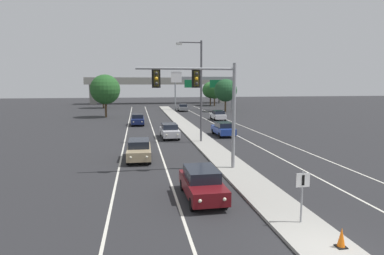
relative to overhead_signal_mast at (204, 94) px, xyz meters
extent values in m
plane|color=#28282B|center=(2.21, -11.55, -5.31)|extent=(260.00, 260.00, 0.00)
cube|color=#9E9B93|center=(2.21, 6.45, -5.23)|extent=(2.40, 110.00, 0.15)
cube|color=silver|center=(-2.49, 13.45, -5.30)|extent=(0.14, 100.00, 0.01)
cube|color=silver|center=(6.91, 13.45, -5.30)|extent=(0.14, 100.00, 0.01)
cube|color=silver|center=(-5.79, 13.45, -5.30)|extent=(0.14, 100.00, 0.01)
cube|color=silver|center=(10.21, 13.45, -5.30)|extent=(0.14, 100.00, 0.01)
cylinder|color=gray|center=(2.11, 0.01, -1.56)|extent=(0.24, 0.24, 7.20)
cylinder|color=gray|center=(-1.18, 0.01, 1.64)|extent=(6.58, 0.16, 0.16)
cube|color=black|center=(-0.52, 0.05, 0.99)|extent=(0.56, 0.06, 1.20)
cube|color=#38330F|center=(-0.52, 0.01, 0.99)|extent=(0.32, 0.32, 1.00)
sphere|color=#282828|center=(-0.52, -0.16, 1.31)|extent=(0.22, 0.22, 0.22)
sphere|color=#F2A819|center=(-0.52, -0.16, 0.99)|extent=(0.22, 0.22, 0.22)
sphere|color=#282828|center=(-0.52, -0.16, 0.67)|extent=(0.22, 0.22, 0.22)
cube|color=black|center=(-3.15, 0.05, 0.99)|extent=(0.56, 0.06, 1.20)
cube|color=#38330F|center=(-3.15, 0.01, 0.99)|extent=(0.32, 0.32, 1.00)
sphere|color=#282828|center=(-3.15, -0.16, 1.31)|extent=(0.22, 0.22, 0.22)
sphere|color=#F2A819|center=(-3.15, -0.16, 0.99)|extent=(0.22, 0.22, 0.22)
sphere|color=#282828|center=(-3.15, -0.16, 0.67)|extent=(0.22, 0.22, 0.22)
cube|color=white|center=(-1.84, -0.01, 1.09)|extent=(0.70, 0.04, 0.70)
cylinder|color=gray|center=(2.34, -9.17, -4.06)|extent=(0.08, 0.08, 2.20)
cube|color=white|center=(2.34, -9.20, -3.31)|extent=(0.60, 0.03, 0.60)
cube|color=black|center=(2.34, -9.22, -3.31)|extent=(0.12, 0.01, 0.44)
cylinder|color=#4C4C51|center=(1.93, 10.61, -0.16)|extent=(0.20, 0.20, 10.00)
cylinder|color=#4C4C51|center=(0.83, 10.61, 4.64)|extent=(2.20, 0.12, 0.12)
cube|color=#B7B7B2|center=(-0.27, 10.61, 4.49)|extent=(0.56, 0.28, 0.20)
cube|color=#5B0F14|center=(-1.15, -5.31, -4.64)|extent=(1.87, 4.43, 0.70)
cube|color=black|center=(-1.15, -5.09, -4.01)|extent=(1.62, 2.40, 0.56)
sphere|color=#EAE5C6|center=(-0.54, -7.48, -4.59)|extent=(0.18, 0.18, 0.18)
sphere|color=#EAE5C6|center=(-1.69, -7.49, -4.59)|extent=(0.18, 0.18, 0.18)
cylinder|color=black|center=(-0.33, -6.79, -4.99)|extent=(0.23, 0.64, 0.64)
cylinder|color=black|center=(-1.93, -6.82, -4.99)|extent=(0.23, 0.64, 0.64)
cylinder|color=black|center=(-0.37, -3.79, -4.99)|extent=(0.23, 0.64, 0.64)
cylinder|color=black|center=(-1.97, -3.82, -4.99)|extent=(0.23, 0.64, 0.64)
cube|color=tan|center=(-4.35, 4.00, -4.64)|extent=(1.89, 4.43, 0.70)
cube|color=black|center=(-4.34, 4.22, -4.01)|extent=(1.63, 2.41, 0.56)
sphere|color=#EAE5C6|center=(-3.81, 1.81, -4.59)|extent=(0.18, 0.18, 0.18)
sphere|color=#EAE5C6|center=(-4.96, 1.83, -4.59)|extent=(0.18, 0.18, 0.18)
cylinder|color=black|center=(-3.57, 2.48, -4.99)|extent=(0.23, 0.64, 0.64)
cylinder|color=black|center=(-5.17, 2.51, -4.99)|extent=(0.23, 0.64, 0.64)
cylinder|color=black|center=(-3.52, 5.48, -4.99)|extent=(0.23, 0.64, 0.64)
cylinder|color=black|center=(-5.12, 5.51, -4.99)|extent=(0.23, 0.64, 0.64)
cube|color=#B7B7BC|center=(-0.96, 13.80, -4.64)|extent=(1.89, 4.44, 0.70)
cube|color=black|center=(-0.97, 14.02, -4.01)|extent=(1.63, 2.41, 0.56)
sphere|color=#EAE5C6|center=(-0.34, 11.63, -4.59)|extent=(0.18, 0.18, 0.18)
sphere|color=#EAE5C6|center=(-1.50, 11.61, -4.59)|extent=(0.18, 0.18, 0.18)
cylinder|color=black|center=(-0.13, 12.32, -4.99)|extent=(0.23, 0.64, 0.64)
cylinder|color=black|center=(-1.73, 12.29, -4.99)|extent=(0.23, 0.64, 0.64)
cylinder|color=black|center=(-0.19, 15.32, -4.99)|extent=(0.23, 0.64, 0.64)
cylinder|color=black|center=(-1.79, 15.29, -4.99)|extent=(0.23, 0.64, 0.64)
cube|color=#141E4C|center=(-4.41, 25.77, -4.64)|extent=(1.83, 4.41, 0.70)
cube|color=black|center=(-4.41, 25.99, -4.01)|extent=(1.60, 2.39, 0.56)
sphere|color=#EAE5C6|center=(-3.85, 23.59, -4.59)|extent=(0.18, 0.18, 0.18)
sphere|color=#EAE5C6|center=(-5.00, 23.60, -4.59)|extent=(0.18, 0.18, 0.18)
cylinder|color=black|center=(-3.62, 24.27, -4.99)|extent=(0.22, 0.64, 0.64)
cylinder|color=black|center=(-5.22, 24.28, -4.99)|extent=(0.22, 0.64, 0.64)
cylinder|color=black|center=(-3.60, 27.27, -4.99)|extent=(0.22, 0.64, 0.64)
cylinder|color=black|center=(-5.20, 27.28, -4.99)|extent=(0.22, 0.64, 0.64)
cube|color=navy|center=(5.28, 14.45, -4.64)|extent=(1.89, 4.44, 0.70)
cube|color=black|center=(5.28, 14.23, -4.01)|extent=(1.63, 2.41, 0.56)
sphere|color=#EAE5C6|center=(4.66, 16.61, -4.59)|extent=(0.18, 0.18, 0.18)
sphere|color=#EAE5C6|center=(5.81, 16.64, -4.59)|extent=(0.18, 0.18, 0.18)
cylinder|color=black|center=(4.45, 15.93, -4.99)|extent=(0.23, 0.64, 0.64)
cylinder|color=black|center=(6.05, 15.96, -4.99)|extent=(0.23, 0.64, 0.64)
cylinder|color=black|center=(4.51, 12.93, -4.99)|extent=(0.23, 0.64, 0.64)
cylinder|color=black|center=(6.11, 12.96, -4.99)|extent=(0.23, 0.64, 0.64)
cube|color=silver|center=(8.61, 30.15, -4.64)|extent=(1.81, 4.40, 0.70)
cube|color=black|center=(8.61, 29.93, -4.01)|extent=(1.59, 2.38, 0.56)
sphere|color=#EAE5C6|center=(8.02, 32.32, -4.59)|extent=(0.18, 0.18, 0.18)
sphere|color=#EAE5C6|center=(9.18, 32.33, -4.59)|extent=(0.18, 0.18, 0.18)
cylinder|color=black|center=(7.80, 31.64, -4.99)|extent=(0.22, 0.64, 0.64)
cylinder|color=black|center=(9.40, 31.65, -4.99)|extent=(0.22, 0.64, 0.64)
cylinder|color=black|center=(7.81, 28.64, -4.99)|extent=(0.22, 0.64, 0.64)
cylinder|color=black|center=(9.41, 28.65, -4.99)|extent=(0.22, 0.64, 0.64)
cube|color=slate|center=(5.23, 47.97, -4.64)|extent=(1.93, 4.45, 0.70)
cube|color=black|center=(5.22, 47.75, -4.01)|extent=(1.65, 2.42, 0.56)
sphere|color=#EAE5C6|center=(4.72, 50.16, -4.59)|extent=(0.18, 0.18, 0.18)
sphere|color=#EAE5C6|center=(5.87, 50.13, -4.59)|extent=(0.18, 0.18, 0.18)
cylinder|color=black|center=(4.47, 49.49, -4.99)|extent=(0.24, 0.65, 0.64)
cylinder|color=black|center=(6.07, 49.44, -4.99)|extent=(0.24, 0.65, 0.64)
cylinder|color=black|center=(4.39, 46.49, -4.99)|extent=(0.24, 0.65, 0.64)
cylinder|color=black|center=(5.98, 46.44, -4.99)|extent=(0.24, 0.65, 0.64)
cube|color=black|center=(2.72, -11.39, -5.14)|extent=(0.36, 0.36, 0.04)
cone|color=orange|center=(2.72, -11.39, -4.77)|extent=(0.28, 0.28, 0.70)
cylinder|color=gray|center=(3.91, 50.23, -1.56)|extent=(0.28, 0.28, 7.50)
cylinder|color=gray|center=(16.91, 50.23, -1.56)|extent=(0.28, 0.28, 7.50)
cube|color=gray|center=(10.41, 50.23, 1.79)|extent=(13.00, 0.36, 0.70)
cube|color=#0F6033|center=(7.55, 50.03, 0.59)|extent=(3.20, 0.08, 1.70)
cube|color=#0F6033|center=(13.27, 50.03, 0.59)|extent=(3.20, 0.08, 1.70)
cube|color=gray|center=(2.21, 75.93, 0.89)|extent=(42.40, 6.40, 1.10)
cube|color=gray|center=(2.21, 72.93, 1.89)|extent=(42.40, 0.36, 0.90)
cube|color=gray|center=(-16.99, 75.93, -2.48)|extent=(1.80, 2.40, 5.65)
cube|color=gray|center=(21.41, 75.93, -2.48)|extent=(1.80, 2.40, 5.65)
cylinder|color=#4C3823|center=(-9.94, 37.60, -3.88)|extent=(0.36, 0.36, 2.85)
sphere|color=#235623|center=(-9.94, 37.60, -0.37)|extent=(5.21, 5.21, 5.21)
cylinder|color=#4C3823|center=(15.38, 65.56, -4.09)|extent=(0.36, 0.36, 2.43)
sphere|color=#2D6B2D|center=(15.38, 65.56, -1.10)|extent=(4.44, 4.44, 4.44)
cylinder|color=#4C3823|center=(-12.56, 59.64, -3.81)|extent=(0.36, 0.36, 2.99)
sphere|color=#235623|center=(-12.56, 59.64, -0.13)|extent=(5.47, 5.47, 5.47)
cylinder|color=#4C3823|center=(14.05, 45.30, -4.00)|extent=(0.36, 0.36, 2.62)
sphere|color=#1E4C28|center=(14.05, 45.30, -0.77)|extent=(4.79, 4.79, 4.79)
cylinder|color=#4C3823|center=(-11.91, 59.69, -3.92)|extent=(0.36, 0.36, 2.78)
sphere|color=#387533|center=(-11.91, 59.69, -0.49)|extent=(5.08, 5.08, 5.08)
cylinder|color=#4C3823|center=(15.91, 63.01, -4.14)|extent=(0.36, 0.36, 2.34)
sphere|color=#235623|center=(15.91, 63.01, -1.26)|extent=(4.27, 4.27, 4.27)
camera|label=1|loc=(-4.38, -21.28, 0.69)|focal=30.27mm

